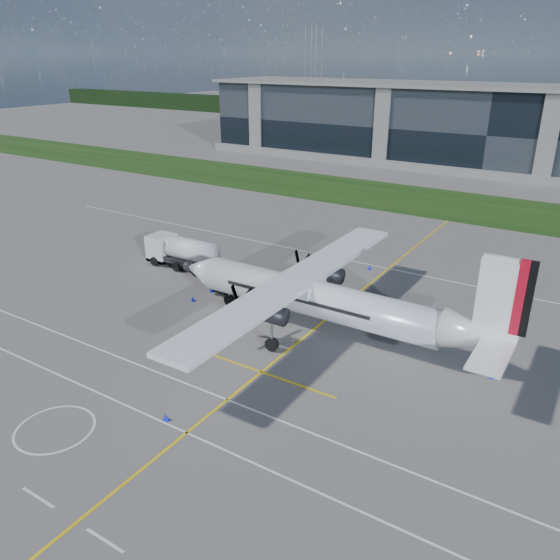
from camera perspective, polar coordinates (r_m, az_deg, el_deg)
ground at (r=79.60m, az=15.19°, el=6.48°), size 400.00×400.00×0.00m
grass_strip at (r=87.04m, az=16.85°, el=7.66°), size 400.00×18.00×0.04m
terminal_building at (r=116.44m, az=21.92°, el=14.37°), size 120.00×20.00×15.00m
tree_line at (r=175.86m, az=25.84°, el=14.57°), size 400.00×6.00×6.00m
pylon_west at (r=210.06m, az=3.49°, el=20.93°), size 9.00×4.60×30.00m
yellow_taxiway_centerline at (r=51.96m, az=7.99°, el=-1.52°), size 0.20×70.00×0.01m
white_lane_line at (r=36.18m, az=-13.39°, el=-13.69°), size 90.00×0.15×0.01m
turboprop_aircraft at (r=42.80m, az=4.98°, el=-0.15°), size 29.35×30.43×9.13m
fuel_tanker_truck at (r=58.77m, az=-10.57°, el=2.94°), size 8.85×2.88×3.32m
baggage_tug at (r=52.27m, az=-5.84°, el=-0.27°), size 2.78×1.67×1.67m
ground_crew_person at (r=54.05m, az=-6.66°, el=0.65°), size 0.78×0.94×1.98m
safety_cone_portwing at (r=35.52m, az=-11.85°, el=-13.82°), size 0.36×0.36×0.50m
safety_cone_nose_stbd at (r=52.37m, az=-7.14°, el=-0.99°), size 0.36×0.36×0.50m
safety_cone_stbdwing at (r=58.13m, az=9.35°, el=1.32°), size 0.36×0.36×0.50m
safety_cone_nose_port at (r=50.72m, az=-9.10°, el=-1.92°), size 0.36×0.36×0.50m
safety_cone_tail at (r=41.51m, az=21.25°, el=-9.20°), size 0.36×0.36×0.50m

